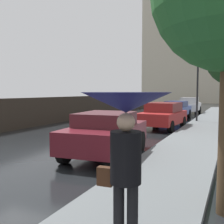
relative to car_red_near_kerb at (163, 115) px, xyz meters
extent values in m
plane|color=black|center=(-2.93, -8.59, -0.77)|extent=(120.00, 120.00, 0.00)
cube|color=slate|center=(2.17, -8.59, -0.70)|extent=(2.20, 60.00, 0.14)
cube|color=maroon|center=(0.00, -0.05, -0.13)|extent=(2.13, 3.96, 0.65)
cube|color=maroon|center=(0.01, 0.14, 0.44)|extent=(1.78, 2.20, 0.51)
cylinder|color=black|center=(-0.76, 1.28, -0.46)|extent=(0.27, 0.64, 0.62)
cylinder|color=black|center=(0.94, 1.15, -0.46)|extent=(0.27, 0.64, 0.62)
cylinder|color=black|center=(-0.95, -1.25, -0.46)|extent=(0.27, 0.64, 0.62)
cylinder|color=black|center=(0.75, -1.37, -0.46)|extent=(0.27, 0.64, 0.62)
cube|color=silver|center=(-0.16, 11.30, -0.10)|extent=(1.67, 4.06, 0.68)
cube|color=gray|center=(-0.16, 11.03, 0.51)|extent=(1.47, 1.94, 0.54)
cylinder|color=black|center=(-0.93, 12.63, -0.44)|extent=(0.22, 0.66, 0.66)
cylinder|color=black|center=(0.60, 12.64, -0.44)|extent=(0.22, 0.66, 0.66)
cylinder|color=black|center=(-0.92, 9.95, -0.44)|extent=(0.22, 0.66, 0.66)
cylinder|color=black|center=(0.61, 9.96, -0.44)|extent=(0.22, 0.66, 0.66)
cube|color=maroon|center=(-0.08, -7.31, -0.09)|extent=(2.07, 3.95, 0.67)
cube|color=#461C22|center=(-0.07, -7.36, 0.45)|extent=(1.71, 2.03, 0.42)
cylinder|color=black|center=(-0.99, -6.11, -0.43)|extent=(0.27, 0.69, 0.68)
cylinder|color=black|center=(0.65, -5.99, -0.43)|extent=(0.27, 0.69, 0.68)
cylinder|color=black|center=(-0.80, -8.63, -0.43)|extent=(0.27, 0.69, 0.68)
cylinder|color=black|center=(0.84, -8.50, -0.43)|extent=(0.27, 0.69, 0.68)
cube|color=navy|center=(-0.40, 5.84, -0.14)|extent=(1.77, 4.03, 0.60)
cube|color=navy|center=(-0.40, 5.91, 0.38)|extent=(1.51, 2.02, 0.43)
cylinder|color=black|center=(-1.10, 7.18, -0.44)|extent=(0.24, 0.67, 0.66)
cylinder|color=black|center=(0.40, 7.13, -0.44)|extent=(0.24, 0.67, 0.66)
cylinder|color=black|center=(-1.20, 4.56, -0.44)|extent=(0.24, 0.67, 0.66)
cylinder|color=black|center=(0.31, 4.51, -0.44)|extent=(0.24, 0.67, 0.66)
cylinder|color=black|center=(2.38, -12.05, -0.21)|extent=(0.14, 0.14, 0.83)
cylinder|color=black|center=(2.56, -12.04, -0.21)|extent=(0.14, 0.14, 0.83)
cylinder|color=black|center=(2.47, -12.05, 0.53)|extent=(0.39, 0.39, 0.64)
sphere|color=tan|center=(2.47, -12.05, 0.96)|extent=(0.23, 0.23, 0.23)
cube|color=#3F2314|center=(2.20, -12.06, 0.25)|extent=(0.21, 0.11, 0.24)
cylinder|color=#4C4C51|center=(2.47, -12.05, 0.89)|extent=(0.02, 0.02, 0.86)
cone|color=navy|center=(2.47, -12.05, 1.20)|extent=(1.09, 1.09, 0.25)
cylinder|color=black|center=(1.43, 3.54, 1.38)|extent=(0.12, 0.12, 4.03)
cube|color=black|center=(1.43, 3.54, 3.77)|extent=(0.26, 0.26, 0.75)
sphere|color=red|center=(1.43, 3.37, 4.02)|extent=(0.17, 0.17, 0.17)
sphere|color=#392405|center=(1.43, 3.37, 3.77)|extent=(0.17, 0.17, 0.17)
sphere|color=black|center=(1.43, 3.37, 3.52)|extent=(0.17, 0.17, 0.17)
cube|color=beige|center=(-5.19, 39.06, 12.47)|extent=(15.21, 8.26, 26.47)
camera|label=1|loc=(3.66, -15.07, 1.33)|focal=43.03mm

